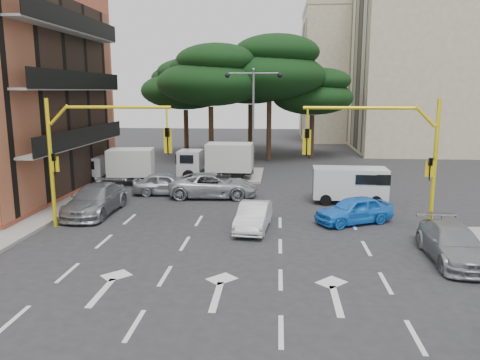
{
  "coord_description": "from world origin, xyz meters",
  "views": [
    {
      "loc": [
        1.84,
        -18.54,
        6.34
      ],
      "look_at": [
        -0.16,
        6.03,
        1.6
      ],
      "focal_mm": 35.0,
      "sensor_mm": 36.0,
      "label": 1
    }
  ],
  "objects_px": {
    "signal_mast_right": "(393,148)",
    "car_silver_cross_b": "(166,184)",
    "car_silver_cross_a": "(213,185)",
    "box_truck_a": "(118,167)",
    "car_blue_compact": "(354,210)",
    "car_silver_parked": "(453,244)",
    "box_truck_b": "(216,162)",
    "car_white_hatch": "(254,216)",
    "car_silver_wagon": "(95,200)",
    "van_white": "(349,185)",
    "signal_mast_left": "(87,145)",
    "street_lamp_center": "(253,103)"
  },
  "relations": [
    {
      "from": "signal_mast_left",
      "to": "box_truck_b",
      "type": "xyz_separation_m",
      "value": [
        4.25,
        12.32,
        -2.56
      ]
    },
    {
      "from": "signal_mast_left",
      "to": "street_lamp_center",
      "type": "xyz_separation_m",
      "value": [
        6.8,
        14.01,
        1.54
      ]
    },
    {
      "from": "car_silver_cross_a",
      "to": "box_truck_a",
      "type": "relative_size",
      "value": 1.06
    },
    {
      "from": "signal_mast_right",
      "to": "signal_mast_left",
      "type": "relative_size",
      "value": 1.0
    },
    {
      "from": "signal_mast_right",
      "to": "car_white_hatch",
      "type": "xyz_separation_m",
      "value": [
        -6.03,
        0.29,
        -3.26
      ]
    },
    {
      "from": "car_blue_compact",
      "to": "box_truck_b",
      "type": "height_order",
      "value": "box_truck_b"
    },
    {
      "from": "signal_mast_left",
      "to": "car_silver_cross_a",
      "type": "bearing_deg",
      "value": 54.55
    },
    {
      "from": "box_truck_b",
      "to": "car_silver_cross_b",
      "type": "bearing_deg",
      "value": 154.96
    },
    {
      "from": "car_silver_parked",
      "to": "street_lamp_center",
      "type": "bearing_deg",
      "value": 116.88
    },
    {
      "from": "car_blue_compact",
      "to": "van_white",
      "type": "xyz_separation_m",
      "value": [
        0.39,
        4.3,
        0.37
      ]
    },
    {
      "from": "signal_mast_left",
      "to": "car_silver_cross_a",
      "type": "xyz_separation_m",
      "value": [
        4.8,
        6.75,
        -3.15
      ]
    },
    {
      "from": "signal_mast_right",
      "to": "signal_mast_left",
      "type": "xyz_separation_m",
      "value": [
        -13.61,
        0.0,
        0.0
      ]
    },
    {
      "from": "car_white_hatch",
      "to": "car_silver_cross_a",
      "type": "distance_m",
      "value": 7.03
    },
    {
      "from": "car_silver_cross_b",
      "to": "van_white",
      "type": "distance_m",
      "value": 11.01
    },
    {
      "from": "signal_mast_right",
      "to": "car_silver_cross_a",
      "type": "bearing_deg",
      "value": 142.53
    },
    {
      "from": "car_white_hatch",
      "to": "van_white",
      "type": "relative_size",
      "value": 0.92
    },
    {
      "from": "car_blue_compact",
      "to": "box_truck_b",
      "type": "xyz_separation_m",
      "value": [
        -8.11,
        10.61,
        0.66
      ]
    },
    {
      "from": "car_blue_compact",
      "to": "car_silver_parked",
      "type": "height_order",
      "value": "car_silver_parked"
    },
    {
      "from": "car_silver_wagon",
      "to": "car_silver_cross_a",
      "type": "xyz_separation_m",
      "value": [
        5.58,
        4.32,
        -0.02
      ]
    },
    {
      "from": "car_blue_compact",
      "to": "signal_mast_right",
      "type": "bearing_deg",
      "value": 9.5
    },
    {
      "from": "car_white_hatch",
      "to": "van_white",
      "type": "distance_m",
      "value": 7.72
    },
    {
      "from": "signal_mast_left",
      "to": "car_silver_cross_b",
      "type": "bearing_deg",
      "value": 75.93
    },
    {
      "from": "car_silver_parked",
      "to": "car_silver_wagon",
      "type": "bearing_deg",
      "value": 161.51
    },
    {
      "from": "street_lamp_center",
      "to": "car_silver_parked",
      "type": "xyz_separation_m",
      "value": [
        8.48,
        -17.12,
        -4.76
      ]
    },
    {
      "from": "street_lamp_center",
      "to": "car_silver_wagon",
      "type": "height_order",
      "value": "street_lamp_center"
    },
    {
      "from": "car_white_hatch",
      "to": "car_silver_wagon",
      "type": "xyz_separation_m",
      "value": [
        -8.36,
        2.13,
        0.12
      ]
    },
    {
      "from": "car_silver_cross_b",
      "to": "car_silver_wagon",
      "type": "bearing_deg",
      "value": 146.51
    },
    {
      "from": "car_white_hatch",
      "to": "box_truck_b",
      "type": "height_order",
      "value": "box_truck_b"
    },
    {
      "from": "street_lamp_center",
      "to": "car_white_hatch",
      "type": "relative_size",
      "value": 2.05
    },
    {
      "from": "street_lamp_center",
      "to": "car_silver_wagon",
      "type": "distance_m",
      "value": 14.61
    },
    {
      "from": "signal_mast_right",
      "to": "car_silver_cross_b",
      "type": "relative_size",
      "value": 1.49
    },
    {
      "from": "car_silver_wagon",
      "to": "box_truck_a",
      "type": "xyz_separation_m",
      "value": [
        -1.42,
        7.63,
        0.47
      ]
    },
    {
      "from": "signal_mast_left",
      "to": "car_white_hatch",
      "type": "height_order",
      "value": "signal_mast_left"
    },
    {
      "from": "street_lamp_center",
      "to": "van_white",
      "type": "distance_m",
      "value": 10.9
    },
    {
      "from": "car_white_hatch",
      "to": "car_silver_cross_b",
      "type": "distance_m",
      "value": 9.0
    },
    {
      "from": "signal_mast_right",
      "to": "car_silver_cross_a",
      "type": "relative_size",
      "value": 1.14
    },
    {
      "from": "car_silver_cross_a",
      "to": "street_lamp_center",
      "type": "bearing_deg",
      "value": -18.12
    },
    {
      "from": "signal_mast_right",
      "to": "box_truck_a",
      "type": "height_order",
      "value": "signal_mast_right"
    },
    {
      "from": "car_silver_parked",
      "to": "car_silver_cross_a",
      "type": "bearing_deg",
      "value": 137.27
    },
    {
      "from": "car_silver_wagon",
      "to": "box_truck_b",
      "type": "height_order",
      "value": "box_truck_b"
    },
    {
      "from": "car_silver_cross_b",
      "to": "box_truck_a",
      "type": "bearing_deg",
      "value": 49.36
    },
    {
      "from": "car_blue_compact",
      "to": "car_silver_cross_a",
      "type": "bearing_deg",
      "value": -150.34
    },
    {
      "from": "signal_mast_left",
      "to": "car_silver_wagon",
      "type": "xyz_separation_m",
      "value": [
        -0.78,
        2.43,
        -3.14
      ]
    },
    {
      "from": "car_white_hatch",
      "to": "van_white",
      "type": "xyz_separation_m",
      "value": [
        5.17,
        5.71,
        0.41
      ]
    },
    {
      "from": "signal_mast_right",
      "to": "car_silver_cross_a",
      "type": "distance_m",
      "value": 11.53
    },
    {
      "from": "signal_mast_right",
      "to": "van_white",
      "type": "height_order",
      "value": "signal_mast_right"
    },
    {
      "from": "car_silver_cross_a",
      "to": "box_truck_b",
      "type": "distance_m",
      "value": 5.63
    },
    {
      "from": "car_silver_cross_a",
      "to": "box_truck_b",
      "type": "bearing_deg",
      "value": 2.98
    },
    {
      "from": "signal_mast_left",
      "to": "car_white_hatch",
      "type": "distance_m",
      "value": 8.25
    },
    {
      "from": "signal_mast_right",
      "to": "signal_mast_left",
      "type": "height_order",
      "value": "same"
    }
  ]
}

